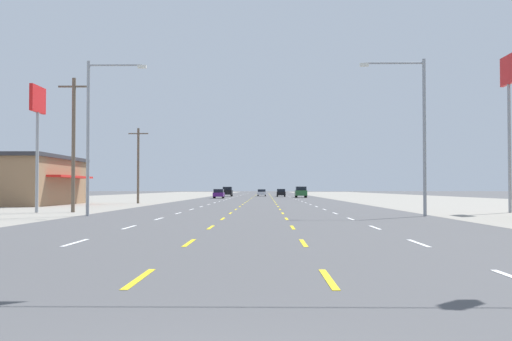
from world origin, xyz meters
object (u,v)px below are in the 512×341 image
object	(u,v)px
hatchback_inner_right_mid	(281,193)
pole_sign_left_row_1	(38,114)
pole_sign_right_row_1	(509,90)
streetlight_right_row_0	(418,125)
sedan_center_turn_far	(262,193)
streetlight_left_row_0	(94,127)
suv_far_left_midfar	(228,191)
suv_far_right_near	(301,192)
hatchback_far_left_nearest	(219,194)

from	to	relation	value
hatchback_inner_right_mid	pole_sign_left_row_1	xyz separation A→B (m)	(-18.87, -79.95, 6.05)
pole_sign_right_row_1	streetlight_right_row_0	bearing A→B (deg)	-144.08
sedan_center_turn_far	streetlight_left_row_0	size ratio (longest dim) A/B	0.48
suv_far_left_midfar	streetlight_left_row_0	xyz separation A→B (m)	(-2.59, -90.84, 4.38)
hatchback_inner_right_mid	suv_far_right_near	bearing A→B (deg)	-74.54
pole_sign_right_row_1	suv_far_right_near	bearing A→B (deg)	98.75
streetlight_left_row_0	suv_far_right_near	bearing A→B (deg)	77.15
sedan_center_turn_far	pole_sign_left_row_1	size ratio (longest dim) A/B	0.51
hatchback_inner_right_mid	streetlight_right_row_0	bearing A→B (deg)	-85.93
sedan_center_turn_far	hatchback_inner_right_mid	bearing A→B (deg)	-66.03
hatchback_inner_right_mid	suv_far_left_midfar	distance (m)	12.29
suv_far_right_near	hatchback_inner_right_mid	xyz separation A→B (m)	(-3.25, 11.75, -0.24)
suv_far_left_midfar	streetlight_right_row_0	xyz separation A→B (m)	(16.97, -90.84, 4.46)
pole_sign_left_row_1	pole_sign_right_row_1	size ratio (longest dim) A/B	0.81
suv_far_left_midfar	pole_sign_left_row_1	xyz separation A→B (m)	(-7.96, -85.60, 5.80)
hatchback_inner_right_mid	streetlight_right_row_0	size ratio (longest dim) A/B	0.41
streetlight_left_row_0	streetlight_right_row_0	distance (m)	19.56
hatchback_inner_right_mid	pole_sign_right_row_1	bearing A→B (deg)	-80.24
hatchback_far_left_nearest	suv_far_right_near	distance (m)	15.85
suv_far_left_midfar	streetlight_right_row_0	distance (m)	92.52
suv_far_left_midfar	sedan_center_turn_far	size ratio (longest dim) A/B	1.09
suv_far_right_near	sedan_center_turn_far	size ratio (longest dim) A/B	1.09
hatchback_far_left_nearest	suv_far_left_midfar	xyz separation A→B (m)	(-0.02, 24.57, 0.24)
hatchback_far_left_nearest	streetlight_right_row_0	size ratio (longest dim) A/B	0.41
sedan_center_turn_far	pole_sign_left_row_1	world-z (taller)	pole_sign_left_row_1
hatchback_far_left_nearest	streetlight_right_row_0	bearing A→B (deg)	-75.65
streetlight_right_row_0	hatchback_far_left_nearest	bearing A→B (deg)	104.35
hatchback_inner_right_mid	streetlight_right_row_0	world-z (taller)	streetlight_right_row_0
sedan_center_turn_far	suv_far_left_midfar	bearing A→B (deg)	-156.59
hatchback_far_left_nearest	suv_far_left_midfar	world-z (taller)	suv_far_left_midfar
sedan_center_turn_far	pole_sign_left_row_1	distance (m)	90.12
pole_sign_left_row_1	pole_sign_right_row_1	xyz separation A→B (m)	(32.56, 0.30, 1.62)
suv_far_right_near	streetlight_left_row_0	distance (m)	75.44
suv_far_left_midfar	pole_sign_right_row_1	xyz separation A→B (m)	(24.61, -85.30, 7.42)
hatchback_far_left_nearest	sedan_center_turn_far	xyz separation A→B (m)	(7.02, 27.62, -0.03)
streetlight_left_row_0	pole_sign_left_row_1	bearing A→B (deg)	135.74
pole_sign_right_row_1	streetlight_right_row_0	size ratio (longest dim) A/B	1.15
streetlight_right_row_0	sedan_center_turn_far	bearing A→B (deg)	96.04
suv_far_left_midfar	pole_sign_left_row_1	bearing A→B (deg)	-95.31
hatchback_inner_right_mid	sedan_center_turn_far	xyz separation A→B (m)	(-3.87, 8.70, -0.03)
hatchback_inner_right_mid	pole_sign_right_row_1	xyz separation A→B (m)	(13.70, -79.65, 7.66)
pole_sign_right_row_1	streetlight_right_row_0	world-z (taller)	pole_sign_right_row_1
streetlight_right_row_0	suv_far_right_near	bearing A→B (deg)	92.19
streetlight_left_row_0	streetlight_right_row_0	xyz separation A→B (m)	(19.56, 0.00, 0.08)
streetlight_left_row_0	streetlight_right_row_0	bearing A→B (deg)	0.00
sedan_center_turn_far	pole_sign_right_row_1	world-z (taller)	pole_sign_right_row_1
hatchback_inner_right_mid	pole_sign_left_row_1	size ratio (longest dim) A/B	0.45
suv_far_right_near	pole_sign_right_row_1	world-z (taller)	pole_sign_right_row_1
sedan_center_turn_far	streetlight_left_row_0	world-z (taller)	streetlight_left_row_0
suv_far_right_near	suv_far_left_midfar	bearing A→B (deg)	129.12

